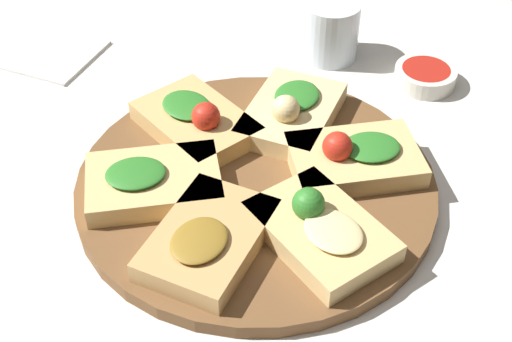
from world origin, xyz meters
name	(u,v)px	position (x,y,z in m)	size (l,w,h in m)	color
ground_plane	(256,190)	(0.00, 0.00, 0.00)	(3.00, 3.00, 0.00)	silver
serving_board	(256,185)	(0.00, 0.00, 0.01)	(0.41, 0.41, 0.02)	brown
focaccia_slice_0	(208,239)	(0.02, 0.12, 0.03)	(0.12, 0.16, 0.03)	tan
focaccia_slice_1	(320,229)	(-0.09, 0.07, 0.03)	(0.18, 0.17, 0.05)	#DBB775
focaccia_slice_2	(354,157)	(-0.10, -0.05, 0.03)	(0.18, 0.15, 0.05)	#DBB775
focaccia_slice_3	(291,112)	(-0.01, -0.11, 0.03)	(0.11, 0.16, 0.05)	#E5C689
focaccia_slice_4	(196,121)	(0.09, -0.06, 0.03)	(0.18, 0.16, 0.05)	tan
focaccia_slice_5	(152,182)	(0.10, 0.05, 0.03)	(0.18, 0.15, 0.03)	#DBB775
water_glass	(331,30)	(-0.02, -0.30, 0.04)	(0.08, 0.08, 0.08)	silver
napkin_stack	(46,51)	(0.37, -0.19, 0.00)	(0.14, 0.12, 0.01)	white
dipping_bowl	(425,76)	(-0.16, -0.27, 0.01)	(0.08, 0.08, 0.02)	silver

